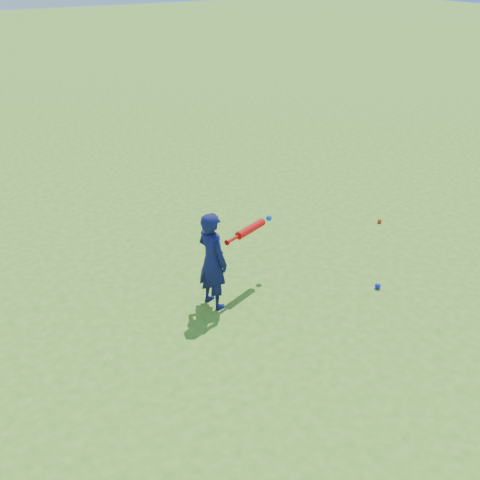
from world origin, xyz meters
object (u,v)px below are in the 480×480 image
at_px(child, 212,261).
at_px(bat_swing, 252,228).
at_px(ground_ball_red, 380,221).
at_px(ground_ball_blue, 378,286).

xyz_separation_m(child, bat_swing, (0.65, 0.17, 0.16)).
xyz_separation_m(ground_ball_red, bat_swing, (-2.56, -0.33, 0.72)).
height_order(ground_ball_red, ground_ball_blue, ground_ball_blue).
bearing_deg(child, bat_swing, -84.92).
relative_size(ground_ball_red, bat_swing, 0.08).
distance_m(child, ground_ball_blue, 2.10).
xyz_separation_m(ground_ball_blue, bat_swing, (-1.22, 0.96, 0.72)).
bearing_deg(ground_ball_blue, ground_ball_red, 44.12).
bearing_deg(bat_swing, ground_ball_red, -11.91).
distance_m(ground_ball_red, ground_ball_blue, 1.86).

